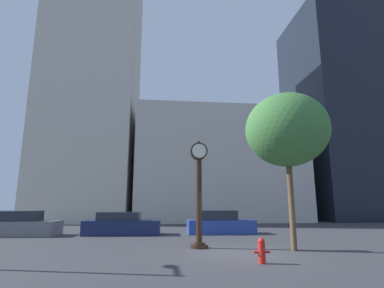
{
  "coord_description": "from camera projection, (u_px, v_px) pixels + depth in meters",
  "views": [
    {
      "loc": [
        -3.29,
        -11.96,
        1.86
      ],
      "look_at": [
        -0.84,
        10.8,
        6.49
      ],
      "focal_mm": 28.0,
      "sensor_mm": 36.0,
      "label": 1
    }
  ],
  "objects": [
    {
      "name": "ground_plane",
      "position": [
        243.0,
        253.0,
        11.63
      ],
      "size": [
        200.0,
        200.0,
        0.0
      ],
      "primitive_type": "plane",
      "color": "#38383D"
    },
    {
      "name": "building_tall_tower",
      "position": [
        95.0,
        86.0,
        37.04
      ],
      "size": [
        10.13,
        12.0,
        32.57
      ],
      "color": "beige",
      "rests_on": "ground_plane"
    },
    {
      "name": "building_storefront_row",
      "position": [
        216.0,
        168.0,
        36.63
      ],
      "size": [
        18.75,
        12.0,
        12.57
      ],
      "color": "beige",
      "rests_on": "ground_plane"
    },
    {
      "name": "building_glass_modern",
      "position": [
        345.0,
        114.0,
        39.97
      ],
      "size": [
        12.79,
        12.0,
        27.53
      ],
      "color": "black",
      "rests_on": "ground_plane"
    },
    {
      "name": "street_clock",
      "position": [
        199.0,
        188.0,
        13.51
      ],
      "size": [
        0.79,
        0.78,
        4.77
      ],
      "color": "black",
      "rests_on": "ground_plane"
    },
    {
      "name": "car_grey",
      "position": [
        19.0,
        225.0,
        18.1
      ],
      "size": [
        4.55,
        2.16,
        1.48
      ],
      "rotation": [
        0.0,
        0.0,
        -0.05
      ],
      "color": "slate",
      "rests_on": "ground_plane"
    },
    {
      "name": "car_navy",
      "position": [
        122.0,
        225.0,
        18.77
      ],
      "size": [
        4.72,
        2.07,
        1.39
      ],
      "rotation": [
        0.0,
        0.0,
        -0.03
      ],
      "color": "#19234C",
      "rests_on": "ground_plane"
    },
    {
      "name": "car_blue",
      "position": [
        220.0,
        224.0,
        19.49
      ],
      "size": [
        4.33,
        1.74,
        1.48
      ],
      "rotation": [
        0.0,
        0.0,
        0.0
      ],
      "color": "#28429E",
      "rests_on": "ground_plane"
    },
    {
      "name": "fire_hydrant_near",
      "position": [
        262.0,
        250.0,
        9.65
      ],
      "size": [
        0.53,
        0.23,
        0.79
      ],
      "color": "red",
      "rests_on": "ground_plane"
    },
    {
      "name": "bare_tree",
      "position": [
        287.0,
        130.0,
        13.2
      ],
      "size": [
        3.61,
        3.61,
        6.71
      ],
      "color": "brown",
      "rests_on": "ground_plane"
    }
  ]
}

